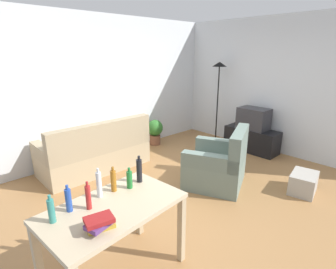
{
  "coord_description": "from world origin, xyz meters",
  "views": [
    {
      "loc": [
        -2.67,
        -2.45,
        2.02
      ],
      "look_at": [
        0.1,
        0.5,
        0.75
      ],
      "focal_mm": 28.22,
      "sensor_mm": 36.0,
      "label": 1
    }
  ],
  "objects_px": {
    "potted_plant": "(155,130)",
    "armchair": "(219,165)",
    "tv": "(254,119)",
    "book_stack": "(100,223)",
    "tv_stand": "(251,140)",
    "bottle_tall": "(51,211)",
    "bottle_amber": "(113,181)",
    "bottle_red": "(88,197)",
    "torchiere_lamp": "(219,80)",
    "bottle_blue": "(68,200)",
    "storage_box": "(303,183)",
    "couch": "(96,153)",
    "bottle_green": "(129,179)",
    "bottle_dark": "(139,170)",
    "desk": "(114,216)",
    "bottle_clear": "(99,184)"
  },
  "relations": [
    {
      "from": "tv",
      "to": "book_stack",
      "type": "bearing_deg",
      "value": 104.7
    },
    {
      "from": "armchair",
      "to": "book_stack",
      "type": "xyz_separation_m",
      "value": [
        -2.42,
        -0.67,
        0.49
      ]
    },
    {
      "from": "bottle_tall",
      "to": "bottle_amber",
      "type": "height_order",
      "value": "bottle_amber"
    },
    {
      "from": "tv_stand",
      "to": "bottle_dark",
      "type": "xyz_separation_m",
      "value": [
        -3.47,
        -0.69,
        0.64
      ]
    },
    {
      "from": "potted_plant",
      "to": "bottle_blue",
      "type": "relative_size",
      "value": 2.39
    },
    {
      "from": "storage_box",
      "to": "bottle_red",
      "type": "xyz_separation_m",
      "value": [
        -3.06,
        0.67,
        0.72
      ]
    },
    {
      "from": "storage_box",
      "to": "tv_stand",
      "type": "bearing_deg",
      "value": 55.02
    },
    {
      "from": "tv_stand",
      "to": "torchiere_lamp",
      "type": "bearing_deg",
      "value": 0.0
    },
    {
      "from": "storage_box",
      "to": "couch",
      "type": "bearing_deg",
      "value": 123.07
    },
    {
      "from": "desk",
      "to": "bottle_tall",
      "type": "xyz_separation_m",
      "value": [
        -0.46,
        0.12,
        0.21
      ]
    },
    {
      "from": "tv_stand",
      "to": "bottle_green",
      "type": "relative_size",
      "value": 5.22
    },
    {
      "from": "storage_box",
      "to": "bottle_tall",
      "type": "relative_size",
      "value": 2.04
    },
    {
      "from": "bottle_clear",
      "to": "bottle_green",
      "type": "relative_size",
      "value": 1.34
    },
    {
      "from": "couch",
      "to": "bottle_dark",
      "type": "height_order",
      "value": "bottle_dark"
    },
    {
      "from": "tv",
      "to": "bottle_green",
      "type": "bearing_deg",
      "value": 101.37
    },
    {
      "from": "desk",
      "to": "bottle_green",
      "type": "bearing_deg",
      "value": 23.8
    },
    {
      "from": "tv",
      "to": "armchair",
      "type": "height_order",
      "value": "same"
    },
    {
      "from": "bottle_amber",
      "to": "book_stack",
      "type": "distance_m",
      "value": 0.57
    },
    {
      "from": "armchair",
      "to": "storage_box",
      "type": "distance_m",
      "value": 1.27
    },
    {
      "from": "tv_stand",
      "to": "bottle_tall",
      "type": "relative_size",
      "value": 4.67
    },
    {
      "from": "bottle_amber",
      "to": "tv",
      "type": "bearing_deg",
      "value": 10.15
    },
    {
      "from": "storage_box",
      "to": "desk",
      "type": "bearing_deg",
      "value": 168.82
    },
    {
      "from": "storage_box",
      "to": "bottle_blue",
      "type": "height_order",
      "value": "bottle_blue"
    },
    {
      "from": "armchair",
      "to": "book_stack",
      "type": "bearing_deg",
      "value": -8.94
    },
    {
      "from": "bottle_tall",
      "to": "bottle_red",
      "type": "bearing_deg",
      "value": -4.77
    },
    {
      "from": "bottle_dark",
      "to": "bottle_amber",
      "type": "bearing_deg",
      "value": 176.89
    },
    {
      "from": "storage_box",
      "to": "bottle_red",
      "type": "relative_size",
      "value": 1.91
    },
    {
      "from": "tv",
      "to": "bottle_blue",
      "type": "bearing_deg",
      "value": 99.55
    },
    {
      "from": "armchair",
      "to": "bottle_amber",
      "type": "relative_size",
      "value": 4.71
    },
    {
      "from": "potted_plant",
      "to": "book_stack",
      "type": "bearing_deg",
      "value": -136.23
    },
    {
      "from": "bottle_amber",
      "to": "bottle_green",
      "type": "relative_size",
      "value": 1.17
    },
    {
      "from": "potted_plant",
      "to": "bottle_red",
      "type": "bearing_deg",
      "value": -138.79
    },
    {
      "from": "bottle_tall",
      "to": "bottle_green",
      "type": "relative_size",
      "value": 1.12
    },
    {
      "from": "tv_stand",
      "to": "tv",
      "type": "xyz_separation_m",
      "value": [
        0.0,
        0.0,
        0.46
      ]
    },
    {
      "from": "bottle_clear",
      "to": "bottle_amber",
      "type": "height_order",
      "value": "bottle_clear"
    },
    {
      "from": "couch",
      "to": "storage_box",
      "type": "distance_m",
      "value": 3.39
    },
    {
      "from": "armchair",
      "to": "bottle_clear",
      "type": "height_order",
      "value": "bottle_clear"
    },
    {
      "from": "torchiere_lamp",
      "to": "bottle_amber",
      "type": "bearing_deg",
      "value": -156.89
    },
    {
      "from": "torchiere_lamp",
      "to": "bottle_clear",
      "type": "relative_size",
      "value": 6.42
    },
    {
      "from": "desk",
      "to": "bottle_dark",
      "type": "distance_m",
      "value": 0.53
    },
    {
      "from": "potted_plant",
      "to": "armchair",
      "type": "height_order",
      "value": "armchair"
    },
    {
      "from": "torchiere_lamp",
      "to": "bottle_amber",
      "type": "height_order",
      "value": "torchiere_lamp"
    },
    {
      "from": "bottle_blue",
      "to": "bottle_red",
      "type": "xyz_separation_m",
      "value": [
        0.14,
        -0.08,
        0.01
      ]
    },
    {
      "from": "bottle_green",
      "to": "tv_stand",
      "type": "bearing_deg",
      "value": 11.38
    },
    {
      "from": "potted_plant",
      "to": "bottle_clear",
      "type": "distance_m",
      "value": 3.62
    },
    {
      "from": "tv",
      "to": "bottle_red",
      "type": "relative_size",
      "value": 2.39
    },
    {
      "from": "tv_stand",
      "to": "bottle_dark",
      "type": "relative_size",
      "value": 3.94
    },
    {
      "from": "bottle_amber",
      "to": "torchiere_lamp",
      "type": "bearing_deg",
      "value": 23.11
    },
    {
      "from": "bottle_blue",
      "to": "couch",
      "type": "bearing_deg",
      "value": 57.29
    },
    {
      "from": "bottle_clear",
      "to": "bottle_dark",
      "type": "height_order",
      "value": "bottle_clear"
    }
  ]
}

